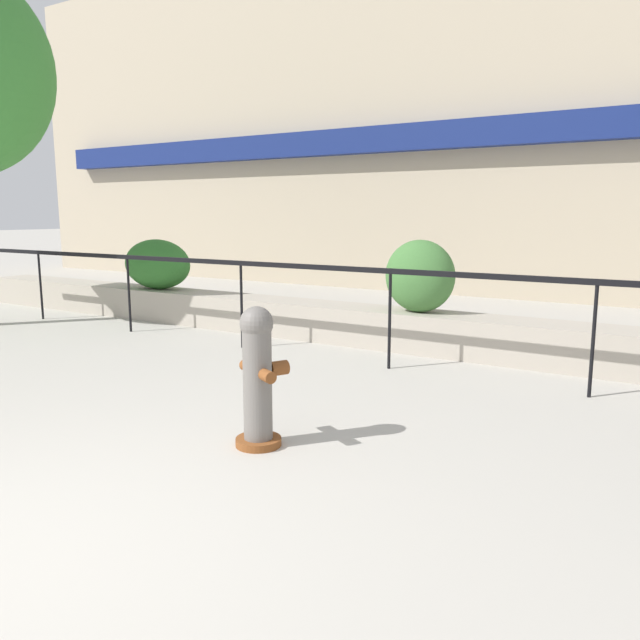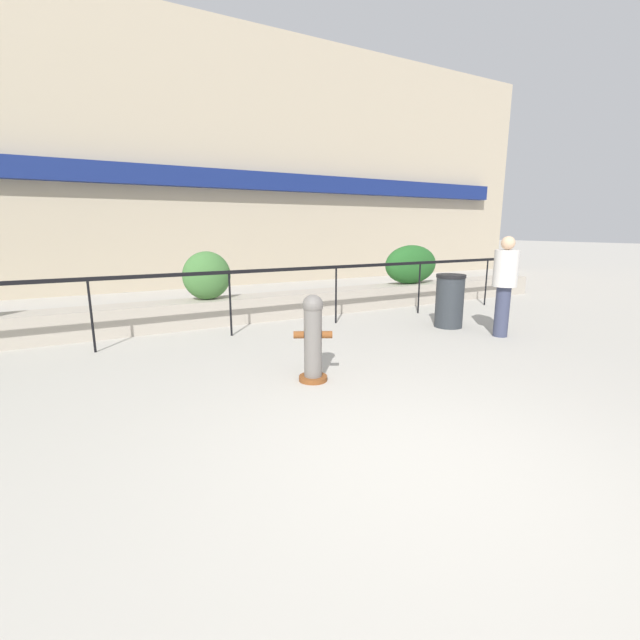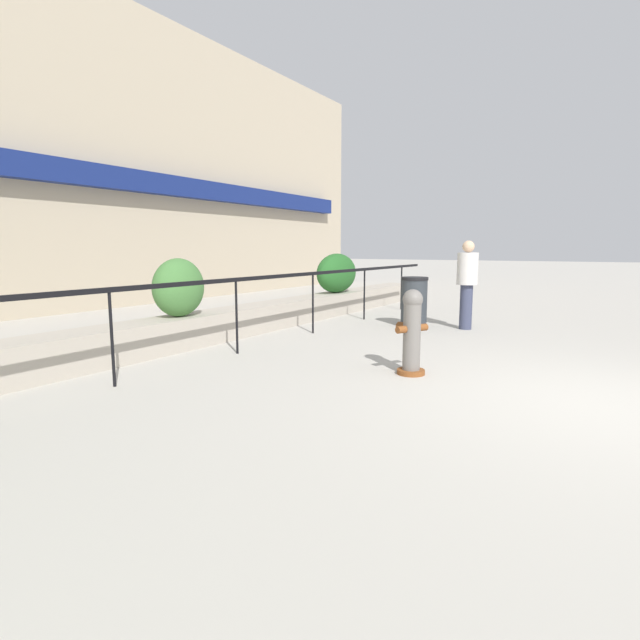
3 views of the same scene
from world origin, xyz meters
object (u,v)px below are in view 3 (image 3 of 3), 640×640
hedge_bush_2 (337,273)px  trash_bin (414,302)px  fire_hydrant (412,331)px  hedge_bush_1 (179,288)px  pedestrian (467,279)px

hedge_bush_2 → trash_bin: bearing=-114.5°
fire_hydrant → hedge_bush_2: bearing=38.5°
hedge_bush_1 → hedge_bush_2: bearing=0.0°
fire_hydrant → hedge_bush_1: bearing=94.6°
hedge_bush_1 → hedge_bush_2: hedge_bush_2 is taller
pedestrian → trash_bin: pedestrian is taller
trash_bin → fire_hydrant: bearing=-159.5°
pedestrian → hedge_bush_2: bearing=76.0°
trash_bin → hedge_bush_1: bearing=148.5°
hedge_bush_2 → fire_hydrant: size_ratio=1.39×
hedge_bush_2 → trash_bin: (-1.11, -2.43, -0.47)m
pedestrian → fire_hydrant: bearing=-174.2°
hedge_bush_2 → pedestrian: size_ratio=0.87×
hedge_bush_2 → pedestrian: (-0.85, -3.41, 0.01)m
hedge_bush_1 → pedestrian: 5.43m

